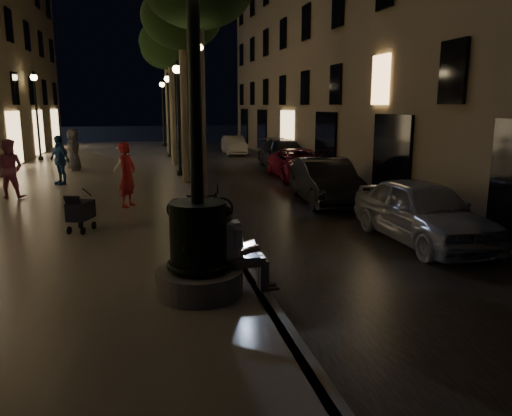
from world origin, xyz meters
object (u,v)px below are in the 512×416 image
object	(u,v)px
lamp_curb_b	(178,104)
car_fifth	(234,145)
fountain_lamppost	(198,233)
lamp_left_c	(36,104)
seated_man_laptop	(237,247)
car_front	(422,211)
lamp_curb_c	(168,104)
pedestrian_pink	(9,169)
car_third	(300,164)
pedestrian_dark	(73,150)
lamp_curb_d	(163,104)
car_second	(326,181)
lamp_curb_a	(198,103)
car_rear	(284,154)
pedestrian_red	(127,175)
tree_third	(170,43)
tree_far	(166,50)
pedestrian_white	(125,163)
stroller	(80,211)
bicycle	(200,203)
tree_second	(182,18)
pedestrian_blue	(60,160)

from	to	relation	value
lamp_curb_b	car_fifth	xyz separation A→B (m)	(4.30, 10.75, -2.63)
fountain_lamppost	lamp_left_c	distance (m)	23.00
seated_man_laptop	car_front	size ratio (longest dim) A/B	0.32
lamp_curb_c	pedestrian_pink	size ratio (longest dim) A/B	2.50
car_third	pedestrian_dark	xyz separation A→B (m)	(-9.82, 3.66, 0.51)
lamp_curb_d	car_front	xyz separation A→B (m)	(4.82, -27.36, -2.49)
car_second	pedestrian_pink	distance (m)	10.33
pedestrian_pink	lamp_curb_a	bearing A→B (deg)	157.84
car_rear	pedestrian_red	distance (m)	12.09
lamp_curb_d	lamp_left_c	distance (m)	10.70
car_front	car_fifth	world-z (taller)	car_front
tree_third	pedestrian_red	distance (m)	11.77
seated_man_laptop	pedestrian_pink	xyz separation A→B (m)	(-5.70, 9.84, 0.22)
lamp_left_c	car_front	world-z (taller)	lamp_left_c
tree_third	lamp_curb_a	xyz separation A→B (m)	(0.00, -12.00, -2.90)
tree_far	lamp_left_c	world-z (taller)	tree_far
lamp_curb_a	car_rear	size ratio (longest dim) A/B	0.96
fountain_lamppost	pedestrian_red	distance (m)	7.63
lamp_curb_c	lamp_left_c	distance (m)	7.10
lamp_curb_c	lamp_curb_d	distance (m)	8.00
car_front	lamp_curb_c	bearing A→B (deg)	102.42
seated_man_laptop	lamp_curb_d	xyz separation A→B (m)	(0.09, 30.00, 2.30)
lamp_curb_a	pedestrian_white	xyz separation A→B (m)	(-2.22, 6.15, -2.24)
car_front	car_second	distance (m)	5.06
lamp_curb_d	car_fifth	bearing A→B (deg)	-50.70
tree_far	lamp_curb_b	bearing A→B (deg)	-90.46
lamp_curb_c	car_front	bearing A→B (deg)	-76.03
lamp_left_c	car_fifth	xyz separation A→B (m)	(11.40, 2.75, -2.63)
seated_man_laptop	lamp_left_c	world-z (taller)	lamp_left_c
seated_man_laptop	pedestrian_red	distance (m)	7.77
seated_man_laptop	stroller	xyz separation A→B (m)	(-2.94, 4.61, -0.22)
car_second	car_rear	distance (m)	9.40
lamp_curb_c	bicycle	xyz separation A→B (m)	(-0.10, -16.72, -2.57)
seated_man_laptop	bicycle	distance (m)	5.29
tree_far	lamp_curb_a	distance (m)	18.28
tree_second	car_rear	xyz separation A→B (m)	(5.40, 5.00, -5.60)
car_second	car_third	bearing A→B (deg)	86.18
lamp_left_c	pedestrian_blue	distance (m)	10.08
lamp_curb_a	pedestrian_red	world-z (taller)	lamp_curb_a
tree_third	lamp_curb_b	size ratio (longest dim) A/B	1.50
fountain_lamppost	bicycle	size ratio (longest dim) A/B	2.95
lamp_curb_a	car_fifth	distance (m)	19.41
lamp_left_c	pedestrian_pink	world-z (taller)	lamp_left_c
tree_far	car_rear	distance (m)	10.53
lamp_curb_d	pedestrian_white	bearing A→B (deg)	-97.10
tree_third	car_fifth	size ratio (longest dim) A/B	1.95
pedestrian_white	lamp_curb_a	bearing A→B (deg)	67.54
tree_far	car_fifth	xyz separation A→B (m)	(4.22, 0.75, -5.82)
tree_second	lamp_curb_d	distance (m)	18.26
tree_second	lamp_curb_c	world-z (taller)	tree_second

